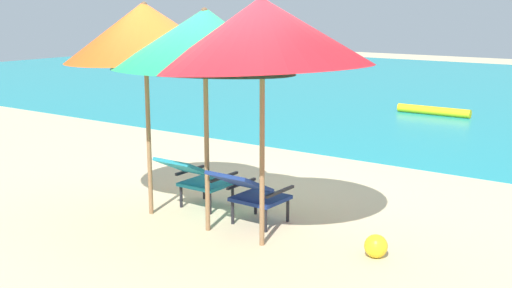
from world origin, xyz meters
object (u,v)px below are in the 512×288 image
object	(u,v)px
beach_ball	(376,246)
lounge_chair_right	(251,191)
swim_buoy	(433,111)
beach_umbrella_left	(145,31)
lounge_chair_left	(197,176)
beach_umbrella_center	(205,40)
beach_umbrella_right	(262,33)

from	to	relation	value
beach_ball	lounge_chair_right	bearing A→B (deg)	179.86
swim_buoy	beach_ball	size ratio (longest dim) A/B	7.14
beach_ball	beach_umbrella_left	bearing A→B (deg)	-173.80
lounge_chair_left	beach_ball	world-z (taller)	lounge_chair_left
beach_ball	swim_buoy	bearing A→B (deg)	106.98
beach_umbrella_left	beach_umbrella_center	xyz separation A→B (m)	(0.89, -0.05, -0.06)
swim_buoy	lounge_chair_right	size ratio (longest dim) A/B	1.82
beach_umbrella_center	beach_ball	bearing A→B (deg)	10.90
beach_umbrella_left	beach_ball	world-z (taller)	beach_umbrella_left
swim_buoy	lounge_chair_left	distance (m)	7.99
lounge_chair_left	beach_ball	distance (m)	2.34
beach_ball	lounge_chair_left	bearing A→B (deg)	176.99
beach_umbrella_center	beach_umbrella_right	bearing A→B (deg)	-1.73
lounge_chair_right	beach_umbrella_right	world-z (taller)	beach_umbrella_right
lounge_chair_right	beach_umbrella_center	world-z (taller)	beach_umbrella_center
swim_buoy	beach_umbrella_left	size ratio (longest dim) A/B	0.64
beach_umbrella_right	beach_ball	distance (m)	2.27
lounge_chair_right	beach_ball	world-z (taller)	lounge_chair_right
lounge_chair_right	beach_ball	xyz separation A→B (m)	(1.46, -0.00, -0.29)
lounge_chair_right	beach_umbrella_right	xyz separation A→B (m)	(0.40, -0.37, 1.68)
swim_buoy	beach_umbrella_center	bearing A→B (deg)	-85.25
beach_umbrella_right	swim_buoy	bearing A→B (deg)	99.48
lounge_chair_left	beach_umbrella_center	size ratio (longest dim) A/B	0.37
beach_umbrella_left	swim_buoy	bearing A→B (deg)	88.74
lounge_chair_right	beach_umbrella_right	bearing A→B (deg)	-42.31
beach_umbrella_right	beach_umbrella_left	bearing A→B (deg)	177.34
lounge_chair_right	beach_umbrella_left	bearing A→B (deg)	-166.26
swim_buoy	beach_ball	world-z (taller)	beach_ball
beach_umbrella_right	lounge_chair_right	bearing A→B (deg)	137.69
lounge_chair_left	swim_buoy	bearing A→B (deg)	91.13
lounge_chair_left	lounge_chair_right	distance (m)	0.86
beach_umbrella_center	beach_umbrella_right	distance (m)	0.72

